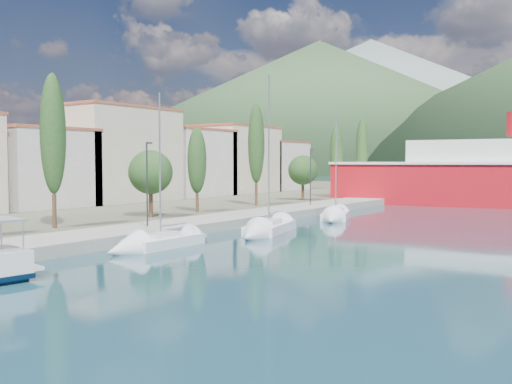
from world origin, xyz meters
The scene contains 8 objects.
quay centered at (-9.00, 26.00, 0.40)m, with size 5.00×88.00×0.80m, color gray.
land_strip centered at (-47.00, 36.00, 0.35)m, with size 70.00×148.00×0.70m, color #565644.
town_buildings centered at (-32.00, 36.91, 5.57)m, with size 9.20×69.20×11.30m.
tree_row centered at (-14.21, 31.69, 5.90)m, with size 3.77×62.58×11.17m.
lamp_posts centered at (-9.00, 14.42, 4.08)m, with size 0.15×45.60×6.06m.
sailboat_near centered at (-4.64, 8.60, 0.29)m, with size 2.21×7.40×10.63m.
sailboat_mid centered at (-2.57, 18.47, 0.31)m, with size 4.63×9.30×12.94m.
sailboat_far centered at (-2.98, 31.09, 0.30)m, with size 4.68×7.63×10.69m.
Camera 1 is at (20.63, -16.17, 5.42)m, focal length 40.00 mm.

